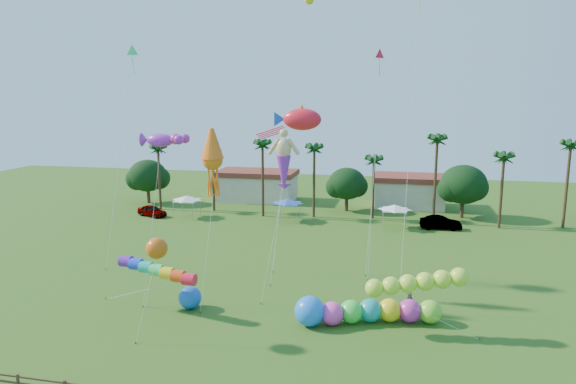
% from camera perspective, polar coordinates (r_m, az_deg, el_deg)
% --- Properties ---
extents(ground, '(160.00, 160.00, 0.00)m').
position_cam_1_polar(ground, '(33.87, -3.86, -18.26)').
color(ground, '#285116').
rests_on(ground, ground).
extents(tree_line, '(69.46, 8.91, 11.00)m').
position_cam_1_polar(tree_line, '(73.63, 8.47, 0.92)').
color(tree_line, '#3A2819').
rests_on(tree_line, ground).
extents(buildings_row, '(35.00, 7.00, 4.00)m').
position_cam_1_polar(buildings_row, '(80.61, 4.01, 0.19)').
color(buildings_row, beige).
rests_on(buildings_row, ground).
extents(tent_row, '(31.00, 4.00, 0.60)m').
position_cam_1_polar(tent_row, '(67.78, -0.13, -1.09)').
color(tent_row, white).
rests_on(tent_row, ground).
extents(car_a, '(4.90, 3.32, 1.55)m').
position_cam_1_polar(car_a, '(73.95, -14.86, -2.03)').
color(car_a, '#4C4C54').
rests_on(car_a, ground).
extents(car_b, '(5.13, 1.93, 1.67)m').
position_cam_1_polar(car_b, '(67.23, 16.61, -3.29)').
color(car_b, '#4C4C54').
rests_on(car_b, ground).
extents(spectator_b, '(0.94, 0.83, 1.63)m').
position_cam_1_polar(spectator_b, '(41.11, 13.38, -11.93)').
color(spectator_b, '#A6A38B').
rests_on(spectator_b, ground).
extents(caterpillar_inflatable, '(10.75, 4.56, 2.21)m').
position_cam_1_polar(caterpillar_inflatable, '(38.74, 8.27, -12.99)').
color(caterpillar_inflatable, '#F640BB').
rests_on(caterpillar_inflatable, ground).
extents(blue_ball, '(1.80, 1.80, 1.80)m').
position_cam_1_polar(blue_ball, '(41.55, -10.84, -11.45)').
color(blue_ball, blue).
rests_on(blue_ball, ground).
extents(rainbow_tube, '(10.00, 3.21, 3.51)m').
position_cam_1_polar(rainbow_tube, '(39.76, -13.17, -9.26)').
color(rainbow_tube, '#F91B38').
rests_on(rainbow_tube, ground).
extents(green_worm, '(10.70, 1.96, 4.03)m').
position_cam_1_polar(green_worm, '(36.63, 9.58, -10.48)').
color(green_worm, '#B8EC34').
rests_on(green_worm, ground).
extents(orange_ball_kite, '(2.13, 2.42, 7.04)m').
position_cam_1_polar(orange_ball_kite, '(35.68, -14.37, -6.09)').
color(orange_ball_kite, '#E05912').
rests_on(orange_ball_kite, ground).
extents(merman_kite, '(2.22, 4.18, 13.34)m').
position_cam_1_polar(merman_kite, '(42.10, -0.48, 3.19)').
color(merman_kite, '#DDB37E').
rests_on(merman_kite, ground).
extents(fish_kite, '(5.40, 5.45, 15.45)m').
position_cam_1_polar(fish_kite, '(46.58, 1.58, 8.07)').
color(fish_kite, red).
rests_on(fish_kite, ground).
extents(squid_kite, '(2.22, 4.53, 14.03)m').
position_cam_1_polar(squid_kite, '(40.91, -8.39, 3.55)').
color(squid_kite, orange).
rests_on(squid_kite, ground).
extents(lobster_kite, '(4.33, 5.33, 13.65)m').
position_cam_1_polar(lobster_kite, '(43.17, -14.00, 5.61)').
color(lobster_kite, purple).
rests_on(lobster_kite, ground).
extents(delta_kite_red, '(1.01, 4.35, 20.66)m').
position_cam_1_polar(delta_kite_red, '(48.63, 10.14, 14.26)').
color(delta_kite_red, red).
rests_on(delta_kite_red, ground).
extents(delta_kite_green, '(2.66, 3.96, 21.24)m').
position_cam_1_polar(delta_kite_green, '(52.48, -16.96, 14.37)').
color(delta_kite_green, '#35E181').
rests_on(delta_kite_green, ground).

